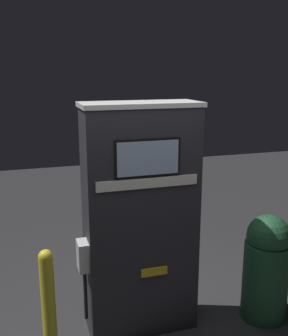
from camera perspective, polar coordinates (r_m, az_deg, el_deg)
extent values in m
cube|color=#28282D|center=(3.77, -0.47, -14.27)|extent=(0.99, 0.40, 1.21)
cube|color=#28282D|center=(3.40, -0.51, 1.45)|extent=(0.99, 0.40, 0.88)
cube|color=silver|center=(3.33, -0.53, 9.23)|extent=(1.02, 0.43, 0.04)
cube|color=black|center=(3.20, 0.57, 1.46)|extent=(0.56, 0.01, 0.32)
cube|color=#9EB2D1|center=(3.19, 0.61, 1.43)|extent=(0.52, 0.01, 0.28)
cube|color=silver|center=(3.25, 0.59, -2.20)|extent=(0.88, 0.02, 0.08)
cube|color=gold|center=(3.58, 1.49, -14.81)|extent=(0.24, 0.02, 0.07)
cube|color=silver|center=(3.48, -8.86, -12.46)|extent=(0.09, 0.18, 0.25)
cylinder|color=black|center=(3.60, -8.49, -17.85)|extent=(0.03, 0.03, 0.44)
cylinder|color=yellow|center=(3.38, -13.58, -20.17)|extent=(0.11, 0.11, 1.02)
sphere|color=yellow|center=(3.12, -14.12, -12.37)|extent=(0.11, 0.11, 0.11)
cylinder|color=#1E4C2D|center=(4.17, 17.16, -15.31)|extent=(0.44, 0.44, 0.78)
sphere|color=#1E4C2D|center=(3.97, 17.64, -9.42)|extent=(0.42, 0.42, 0.42)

